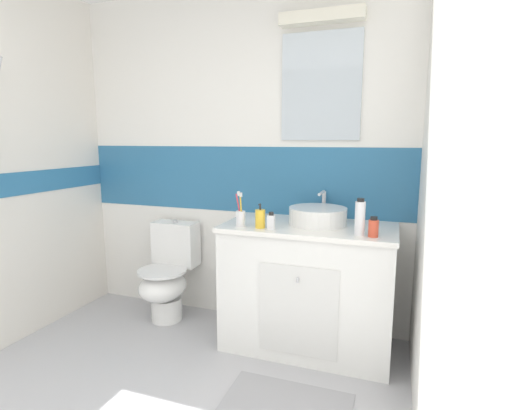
% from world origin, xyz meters
% --- Properties ---
extents(ground_plane, '(3.20, 3.48, 0.04)m').
position_xyz_m(ground_plane, '(0.00, 1.20, -0.02)').
color(ground_plane, '#B2B2B7').
extents(wall_back_tiled, '(3.20, 0.20, 2.50)m').
position_xyz_m(wall_back_tiled, '(0.01, 2.45, 1.26)').
color(wall_back_tiled, white).
rests_on(wall_back_tiled, ground_plane).
extents(wall_right_plain, '(0.10, 3.48, 2.50)m').
position_xyz_m(wall_right_plain, '(1.35, 1.20, 1.25)').
color(wall_right_plain, white).
rests_on(wall_right_plain, ground_plane).
extents(vanity_cabinet, '(1.12, 0.61, 0.85)m').
position_xyz_m(vanity_cabinet, '(0.63, 2.11, 0.43)').
color(vanity_cabinet, white).
rests_on(vanity_cabinet, ground_plane).
extents(sink_basin, '(0.38, 0.42, 0.20)m').
position_xyz_m(sink_basin, '(0.68, 2.15, 0.91)').
color(sink_basin, white).
rests_on(sink_basin, vanity_cabinet).
extents(toilet, '(0.37, 0.50, 0.77)m').
position_xyz_m(toilet, '(-0.49, 2.16, 0.36)').
color(toilet, white).
rests_on(toilet, ground_plane).
extents(toothbrush_cup, '(0.06, 0.06, 0.23)m').
position_xyz_m(toothbrush_cup, '(0.22, 1.92, 0.91)').
color(toothbrush_cup, white).
rests_on(toothbrush_cup, vanity_cabinet).
extents(soap_dispenser, '(0.06, 0.06, 0.16)m').
position_xyz_m(soap_dispenser, '(0.35, 1.91, 0.91)').
color(soap_dispenser, yellow).
rests_on(soap_dispenser, vanity_cabinet).
extents(shampoo_bottle_tall, '(0.06, 0.06, 0.22)m').
position_xyz_m(shampoo_bottle_tall, '(0.97, 1.92, 0.96)').
color(shampoo_bottle_tall, white).
rests_on(shampoo_bottle_tall, vanity_cabinet).
extents(lotion_bottle_short, '(0.06, 0.06, 0.12)m').
position_xyz_m(lotion_bottle_short, '(1.04, 1.91, 0.90)').
color(lotion_bottle_short, '#D84C33').
rests_on(lotion_bottle_short, vanity_cabinet).
extents(perfume_flask_small, '(0.04, 0.03, 0.11)m').
position_xyz_m(perfume_flask_small, '(0.43, 1.90, 0.90)').
color(perfume_flask_small, white).
rests_on(perfume_flask_small, vanity_cabinet).
extents(bath_mat, '(0.68, 0.41, 0.01)m').
position_xyz_m(bath_mat, '(0.67, 1.44, 0.01)').
color(bath_mat, '#99999E').
rests_on(bath_mat, ground_plane).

